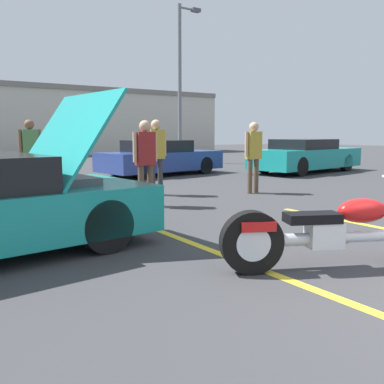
% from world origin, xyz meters
% --- Properties ---
extents(parking_stripe_middle, '(0.12, 4.96, 0.01)m').
position_xyz_m(parking_stripe_middle, '(-1.14, 2.33, 0.00)').
color(parking_stripe_middle, yellow).
rests_on(parking_stripe_middle, ground).
extents(light_pole, '(1.21, 0.28, 7.30)m').
position_xyz_m(light_pole, '(6.92, 16.57, 4.03)').
color(light_pole, slate).
rests_on(light_pole, ground).
extents(motorcycle, '(2.33, 1.24, 0.96)m').
position_xyz_m(motorcycle, '(-0.46, 1.99, 0.40)').
color(motorcycle, black).
rests_on(motorcycle, ground).
extents(parked_car_mid_row, '(4.50, 2.42, 1.18)m').
position_xyz_m(parked_car_mid_row, '(3.12, 11.96, 0.57)').
color(parked_car_mid_row, navy).
rests_on(parked_car_mid_row, ground).
extents(parked_car_right_row, '(4.97, 2.34, 1.21)m').
position_xyz_m(parked_car_right_row, '(8.01, 9.82, 0.59)').
color(parked_car_right_row, teal).
rests_on(parked_car_right_row, ground).
extents(spectator_near_motorcycle, '(0.52, 0.23, 1.73)m').
position_xyz_m(spectator_near_motorcycle, '(0.63, 7.80, 1.03)').
color(spectator_near_motorcycle, '#333338').
rests_on(spectator_near_motorcycle, ground).
extents(spectator_by_show_car, '(0.52, 0.22, 1.69)m').
position_xyz_m(spectator_by_show_car, '(2.70, 6.80, 1.00)').
color(spectator_by_show_car, brown).
rests_on(spectator_by_show_car, ground).
extents(spectator_midground, '(0.52, 0.23, 1.74)m').
position_xyz_m(spectator_midground, '(-1.70, 9.70, 1.04)').
color(spectator_midground, brown).
rests_on(spectator_midground, ground).
extents(spectator_far_lot, '(0.52, 0.22, 1.67)m').
position_xyz_m(spectator_far_lot, '(-0.30, 6.58, 0.99)').
color(spectator_far_lot, brown).
rests_on(spectator_far_lot, ground).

